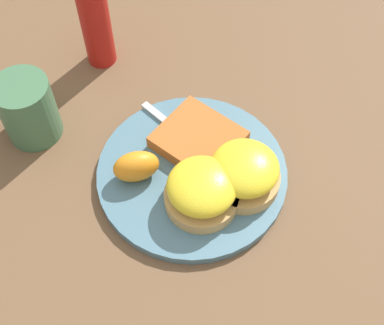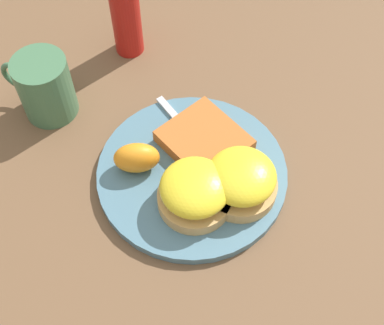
{
  "view_description": "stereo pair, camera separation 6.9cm",
  "coord_description": "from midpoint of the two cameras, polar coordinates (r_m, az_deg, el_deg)",
  "views": [
    {
      "loc": [
        -0.07,
        0.37,
        0.61
      ],
      "look_at": [
        0.0,
        0.0,
        0.03
      ],
      "focal_mm": 50.0,
      "sensor_mm": 36.0,
      "label": 1
    },
    {
      "loc": [
        -0.14,
        0.35,
        0.61
      ],
      "look_at": [
        0.0,
        0.0,
        0.03
      ],
      "focal_mm": 50.0,
      "sensor_mm": 36.0,
      "label": 2
    }
  ],
  "objects": [
    {
      "name": "ground_plane",
      "position": [
        0.72,
        -2.74,
        -1.69
      ],
      "size": [
        1.1,
        1.1,
        0.0
      ],
      "primitive_type": "plane",
      "color": "brown"
    },
    {
      "name": "plate",
      "position": [
        0.71,
        -2.76,
        -1.4
      ],
      "size": [
        0.25,
        0.25,
        0.01
      ],
      "primitive_type": "cylinder",
      "color": "slate",
      "rests_on": "ground_plane"
    },
    {
      "name": "sandwich_benedict_left",
      "position": [
        0.66,
        -1.94,
        -3.26
      ],
      "size": [
        0.09,
        0.09,
        0.06
      ],
      "color": "tan",
      "rests_on": "plate"
    },
    {
      "name": "sandwich_benedict_right",
      "position": [
        0.67,
        2.69,
        -1.3
      ],
      "size": [
        0.09,
        0.09,
        0.06
      ],
      "color": "tan",
      "rests_on": "plate"
    },
    {
      "name": "hashbrown_patty",
      "position": [
        0.72,
        -1.81,
        2.25
      ],
      "size": [
        0.14,
        0.13,
        0.02
      ],
      "primitive_type": "cube",
      "rotation": [
        0.0,
        0.0,
        -0.47
      ],
      "color": "#B7632A",
      "rests_on": "plate"
    },
    {
      "name": "orange_wedge",
      "position": [
        0.69,
        -8.82,
        -0.64
      ],
      "size": [
        0.07,
        0.06,
        0.04
      ],
      "primitive_type": "ellipsoid",
      "rotation": [
        0.0,
        0.0,
        0.45
      ],
      "color": "orange",
      "rests_on": "plate"
    },
    {
      "name": "fork",
      "position": [
        0.72,
        -1.3,
        0.8
      ],
      "size": [
        0.19,
        0.13,
        0.0
      ],
      "color": "silver",
      "rests_on": "plate"
    },
    {
      "name": "cup",
      "position": [
        0.76,
        -19.7,
        5.18
      ],
      "size": [
        0.11,
        0.08,
        0.1
      ],
      "color": "#42704C",
      "rests_on": "ground_plane"
    },
    {
      "name": "condiment_bottle",
      "position": [
        0.82,
        -12.67,
        14.02
      ],
      "size": [
        0.04,
        0.04,
        0.14
      ],
      "primitive_type": "cylinder",
      "color": "#B21914",
      "rests_on": "ground_plane"
    }
  ]
}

